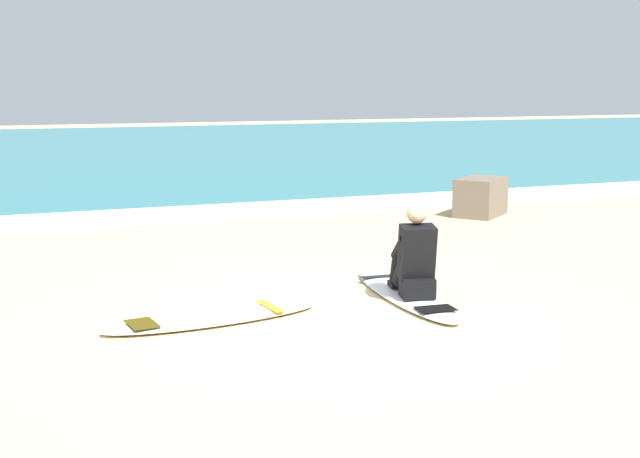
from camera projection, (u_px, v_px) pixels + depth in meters
ground_plane at (344, 319)px, 7.89m from camera, size 80.00×80.00×0.00m
sea at (86, 152)px, 26.51m from camera, size 80.00×28.00×0.10m
breaking_foam at (183, 213)px, 13.98m from camera, size 80.00×0.90×0.11m
surfboard_main at (405, 294)px, 8.71m from camera, size 0.72×2.41×0.08m
surfer_seated at (415, 259)px, 8.46m from camera, size 0.48×0.76×0.95m
surfboard_spare_near at (212, 318)px, 7.81m from camera, size 2.14×0.76×0.08m
shoreline_rock at (481, 197)px, 14.00m from camera, size 1.17×1.10×0.63m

